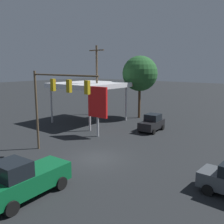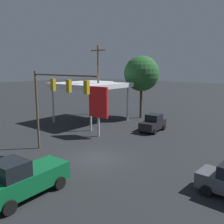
{
  "view_description": "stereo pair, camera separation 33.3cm",
  "coord_description": "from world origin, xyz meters",
  "px_view_note": "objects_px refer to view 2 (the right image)",
  "views": [
    {
      "loc": [
        -13.14,
        14.53,
        7.48
      ],
      "look_at": [
        0.0,
        -2.0,
        3.58
      ],
      "focal_mm": 40.0,
      "sensor_mm": 36.0,
      "label": 1
    },
    {
      "loc": [
        -13.4,
        14.32,
        7.48
      ],
      "look_at": [
        0.0,
        -2.0,
        3.58
      ],
      "focal_mm": 40.0,
      "sensor_mm": 36.0,
      "label": 2
    }
  ],
  "objects_px": {
    "price_sign": "(98,103)",
    "hatchback_crossing": "(153,123)",
    "pickup_parked": "(23,179)",
    "street_tree": "(142,74)",
    "utility_pole": "(98,83)",
    "traffic_signal_assembly": "(56,93)"
  },
  "relations": [
    {
      "from": "price_sign",
      "to": "hatchback_crossing",
      "type": "relative_size",
      "value": 1.38
    },
    {
      "from": "hatchback_crossing",
      "to": "pickup_parked",
      "type": "relative_size",
      "value": 0.74
    },
    {
      "from": "traffic_signal_assembly",
      "to": "hatchback_crossing",
      "type": "xyz_separation_m",
      "value": [
        -2.18,
        -12.09,
        -4.33
      ]
    },
    {
      "from": "hatchback_crossing",
      "to": "pickup_parked",
      "type": "distance_m",
      "value": 17.89
    },
    {
      "from": "pickup_parked",
      "to": "street_tree",
      "type": "bearing_deg",
      "value": -166.29
    },
    {
      "from": "utility_pole",
      "to": "street_tree",
      "type": "relative_size",
      "value": 1.12
    },
    {
      "from": "hatchback_crossing",
      "to": "street_tree",
      "type": "bearing_deg",
      "value": -139.98
    },
    {
      "from": "traffic_signal_assembly",
      "to": "pickup_parked",
      "type": "xyz_separation_m",
      "value": [
        -3.97,
        5.7,
        -4.17
      ]
    },
    {
      "from": "street_tree",
      "to": "price_sign",
      "type": "bearing_deg",
      "value": 99.39
    },
    {
      "from": "traffic_signal_assembly",
      "to": "street_tree",
      "type": "height_order",
      "value": "street_tree"
    },
    {
      "from": "utility_pole",
      "to": "price_sign",
      "type": "xyz_separation_m",
      "value": [
        -4.17,
        4.57,
        -1.7
      ]
    },
    {
      "from": "price_sign",
      "to": "hatchback_crossing",
      "type": "xyz_separation_m",
      "value": [
        -3.39,
        -5.68,
        -2.66
      ]
    },
    {
      "from": "traffic_signal_assembly",
      "to": "hatchback_crossing",
      "type": "height_order",
      "value": "traffic_signal_assembly"
    },
    {
      "from": "pickup_parked",
      "to": "utility_pole",
      "type": "bearing_deg",
      "value": -153.82
    },
    {
      "from": "utility_pole",
      "to": "hatchback_crossing",
      "type": "bearing_deg",
      "value": -171.64
    },
    {
      "from": "traffic_signal_assembly",
      "to": "price_sign",
      "type": "bearing_deg",
      "value": -79.35
    },
    {
      "from": "traffic_signal_assembly",
      "to": "price_sign",
      "type": "distance_m",
      "value": 6.74
    },
    {
      "from": "price_sign",
      "to": "pickup_parked",
      "type": "relative_size",
      "value": 1.01
    },
    {
      "from": "utility_pole",
      "to": "price_sign",
      "type": "distance_m",
      "value": 6.42
    },
    {
      "from": "hatchback_crossing",
      "to": "street_tree",
      "type": "relative_size",
      "value": 0.44
    },
    {
      "from": "price_sign",
      "to": "hatchback_crossing",
      "type": "height_order",
      "value": "price_sign"
    },
    {
      "from": "utility_pole",
      "to": "street_tree",
      "type": "bearing_deg",
      "value": -109.47
    }
  ]
}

